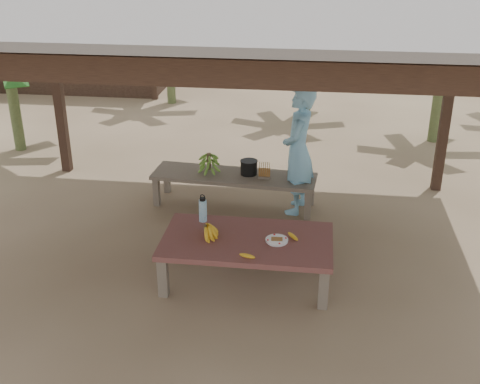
# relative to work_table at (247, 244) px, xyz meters

# --- Properties ---
(ground) EXTENTS (80.00, 80.00, 0.00)m
(ground) POSITION_rel_work_table_xyz_m (-0.36, 0.46, -0.43)
(ground) COLOR brown
(ground) RESTS_ON ground
(pavilion) EXTENTS (6.60, 5.60, 2.95)m
(pavilion) POSITION_rel_work_table_xyz_m (-0.37, 0.45, 2.34)
(pavilion) COLOR black
(pavilion) RESTS_ON ground
(work_table) EXTENTS (1.80, 1.01, 0.50)m
(work_table) POSITION_rel_work_table_xyz_m (0.00, 0.00, 0.00)
(work_table) COLOR brown
(work_table) RESTS_ON ground
(bench) EXTENTS (2.24, 0.76, 0.45)m
(bench) POSITION_rel_work_table_xyz_m (-0.40, 1.85, -0.04)
(bench) COLOR brown
(bench) RESTS_ON ground
(ripe_banana_bunch) EXTENTS (0.29, 0.26, 0.16)m
(ripe_banana_bunch) POSITION_rel_work_table_xyz_m (-0.44, -0.03, 0.15)
(ripe_banana_bunch) COLOR yellow
(ripe_banana_bunch) RESTS_ON work_table
(plate) EXTENTS (0.24, 0.24, 0.04)m
(plate) POSITION_rel_work_table_xyz_m (0.32, -0.03, 0.08)
(plate) COLOR white
(plate) RESTS_ON work_table
(loose_banana_front) EXTENTS (0.17, 0.06, 0.04)m
(loose_banana_front) POSITION_rel_work_table_xyz_m (0.05, -0.39, 0.09)
(loose_banana_front) COLOR yellow
(loose_banana_front) RESTS_ON work_table
(loose_banana_side) EXTENTS (0.14, 0.15, 0.04)m
(loose_banana_side) POSITION_rel_work_table_xyz_m (0.48, 0.07, 0.09)
(loose_banana_side) COLOR yellow
(loose_banana_side) RESTS_ON work_table
(water_flask) EXTENTS (0.09, 0.09, 0.33)m
(water_flask) POSITION_rel_work_table_xyz_m (-0.54, 0.35, 0.20)
(water_flask) COLOR #419CCB
(water_flask) RESTS_ON work_table
(green_banana_stalk) EXTENTS (0.28, 0.28, 0.29)m
(green_banana_stalk) POSITION_rel_work_table_xyz_m (-0.74, 1.87, 0.16)
(green_banana_stalk) COLOR #598C2D
(green_banana_stalk) RESTS_ON bench
(cooking_pot) EXTENTS (0.22, 0.22, 0.19)m
(cooking_pot) POSITION_rel_work_table_xyz_m (-0.20, 1.89, 0.11)
(cooking_pot) COLOR black
(cooking_pot) RESTS_ON bench
(skewer_rack) EXTENTS (0.19, 0.09, 0.24)m
(skewer_rack) POSITION_rel_work_table_xyz_m (0.02, 1.76, 0.14)
(skewer_rack) COLOR #A57F47
(skewer_rack) RESTS_ON bench
(woman) EXTENTS (0.50, 0.68, 1.71)m
(woman) POSITION_rel_work_table_xyz_m (0.45, 1.80, 0.42)
(woman) COLOR #71B1D6
(woman) RESTS_ON ground
(hut) EXTENTS (4.40, 3.43, 2.85)m
(hut) POSITION_rel_work_table_xyz_m (-4.86, 8.46, 0.67)
(hut) COLOR black
(hut) RESTS_ON ground
(banana_plant_n) EXTENTS (1.80, 1.80, 2.72)m
(banana_plant_n) POSITION_rel_work_table_xyz_m (0.46, 6.01, 1.81)
(banana_plant_n) COLOR #596638
(banana_plant_n) RESTS_ON ground
(banana_plant_w) EXTENTS (1.80, 1.80, 2.42)m
(banana_plant_w) POSITION_rel_work_table_xyz_m (-4.32, 3.56, 1.52)
(banana_plant_w) COLOR #596638
(banana_plant_w) RESTS_ON ground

